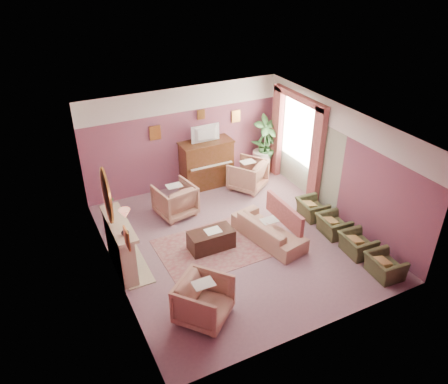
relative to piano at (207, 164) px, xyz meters
name	(u,v)px	position (x,y,z in m)	size (l,w,h in m)	color
floor	(236,240)	(-0.50, -2.68, -0.65)	(5.50, 6.00, 0.01)	gray
ceiling	(237,126)	(-0.50, -2.68, 2.15)	(5.50, 6.00, 0.01)	white
wall_back	(184,138)	(-0.50, 0.32, 0.75)	(5.50, 0.02, 2.80)	#704462
wall_front	(323,269)	(-0.50, -5.68, 0.75)	(5.50, 0.02, 2.80)	#704462
wall_left	(109,219)	(-3.25, -2.68, 0.75)	(0.02, 6.00, 2.80)	#704462
wall_right	(338,162)	(2.25, -2.68, 0.75)	(0.02, 6.00, 2.80)	#704462
picture_rail_band	(182,100)	(-0.50, 0.31, 1.82)	(5.50, 0.01, 0.65)	white
stripe_panel	(304,154)	(2.23, -1.38, 0.42)	(0.01, 3.00, 2.15)	#A8B397
fireplace_surround	(120,247)	(-3.09, -2.48, -0.10)	(0.30, 1.40, 1.10)	beige
fireplace_inset	(126,251)	(-2.99, -2.48, -0.25)	(0.18, 0.72, 0.68)	black
fire_ember	(129,258)	(-2.95, -2.48, -0.43)	(0.06, 0.54, 0.10)	#FF4A1A
mantel_shelf	(118,224)	(-3.06, -2.48, 0.47)	(0.40, 1.55, 0.07)	beige
hearth	(132,264)	(-2.89, -2.48, -0.64)	(0.55, 1.50, 0.02)	beige
mirror_frame	(107,196)	(-3.20, -2.48, 1.15)	(0.04, 0.72, 1.20)	#C7883D
mirror_glass	(108,195)	(-3.17, -2.48, 1.15)	(0.01, 0.60, 1.06)	white
sconce_shade	(125,214)	(-3.12, -3.53, 1.33)	(0.20, 0.20, 0.16)	#FF8F6C
piano	(207,164)	(0.00, 0.00, 0.00)	(1.40, 0.60, 1.30)	#4F2C16
piano_keyshelf	(212,167)	(0.00, -0.35, 0.07)	(1.30, 0.12, 0.06)	#4F2C16
piano_keys	(212,166)	(0.00, -0.35, 0.11)	(1.20, 0.08, 0.02)	silver
piano_top	(206,142)	(0.00, 0.00, 0.66)	(1.45, 0.65, 0.04)	#4F2C16
television	(207,133)	(0.00, -0.05, 0.95)	(0.80, 0.12, 0.48)	black
print_back_left	(155,133)	(-1.30, 0.28, 1.07)	(0.30, 0.03, 0.38)	#C7883D
print_back_right	(236,116)	(1.05, 0.28, 1.13)	(0.26, 0.03, 0.34)	#C7883D
print_back_mid	(201,115)	(0.00, 0.28, 1.35)	(0.22, 0.03, 0.26)	#C7883D
print_left_wall	(127,238)	(-3.21, -3.88, 1.07)	(0.03, 0.28, 0.36)	#C7883D
window_blind	(299,129)	(2.20, -1.13, 1.05)	(0.03, 1.40, 1.80)	beige
curtain_left	(317,157)	(2.12, -2.05, 0.65)	(0.16, 0.34, 2.60)	#974A4A
curtain_right	(277,132)	(2.12, -0.21, 0.65)	(0.16, 0.34, 2.60)	#974A4A
pelmet	(300,98)	(2.12, -1.13, 1.91)	(0.16, 2.20, 0.16)	#974A4A
mantel_plant	(111,203)	(-3.05, -1.93, 0.64)	(0.16, 0.16, 0.28)	#376D36
mantel_vase	(125,232)	(-3.05, -2.98, 0.58)	(0.16, 0.16, 0.16)	white
area_rug	(215,247)	(-1.04, -2.71, -0.64)	(2.50, 1.80, 0.01)	#945D59
coffee_table	(211,240)	(-1.13, -2.69, -0.43)	(1.00, 0.50, 0.45)	black
table_paper	(213,231)	(-1.08, -2.69, -0.20)	(0.35, 0.28, 0.01)	white
sofa	(269,226)	(0.19, -2.99, -0.27)	(0.62, 1.86, 0.75)	tan
sofa_throw	(284,213)	(0.59, -2.99, -0.05)	(0.09, 1.41, 0.52)	#974A4A
floral_armchair_left	(175,198)	(-1.33, -1.02, -0.19)	(0.88, 0.88, 0.92)	tan
floral_armchair_right	(247,173)	(0.93, -0.67, -0.19)	(0.88, 0.88, 0.92)	tan
floral_armchair_front	(204,299)	(-2.13, -4.53, -0.19)	(0.88, 0.88, 0.92)	tan
olive_chair_a	(385,263)	(1.66, -5.11, -0.34)	(0.51, 0.72, 0.62)	#4A512E
olive_chair_b	(358,241)	(1.66, -4.29, -0.34)	(0.51, 0.72, 0.62)	#4A512E
olive_chair_c	(333,223)	(1.66, -3.47, -0.34)	(0.51, 0.72, 0.62)	#4A512E
olive_chair_d	(312,206)	(1.66, -2.65, -0.34)	(0.51, 0.72, 0.62)	#4A512E
side_table	(261,162)	(1.75, -0.04, -0.30)	(0.52, 0.52, 0.70)	silver
side_plant_big	(262,146)	(1.75, -0.04, 0.22)	(0.30, 0.30, 0.34)	#376D36
side_plant_small	(267,147)	(1.87, -0.14, 0.19)	(0.16, 0.16, 0.28)	#376D36
palm_pot	(264,168)	(1.84, -0.09, -0.48)	(0.34, 0.34, 0.34)	brown
palm_plant	(266,140)	(1.84, -0.09, 0.41)	(0.76, 0.76, 1.44)	#376D36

